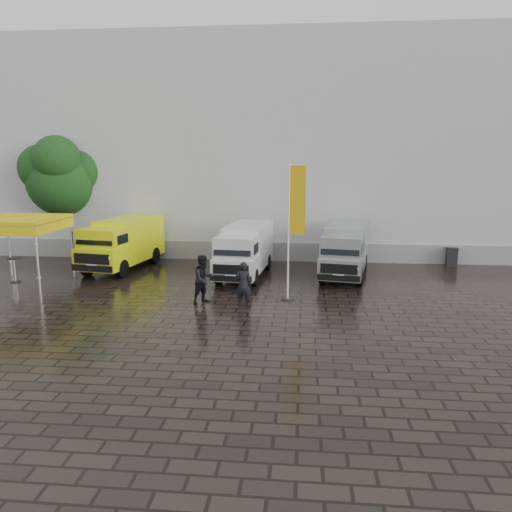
{
  "coord_description": "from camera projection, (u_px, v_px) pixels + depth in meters",
  "views": [
    {
      "loc": [
        0.52,
        -18.48,
        5.48
      ],
      "look_at": [
        -1.47,
        2.2,
        1.38
      ],
      "focal_mm": 35.0,
      "sensor_mm": 36.0,
      "label": 1
    }
  ],
  "objects": [
    {
      "name": "hall_plinth",
      "position": [
        331.0,
        253.0,
        26.63
      ],
      "size": [
        44.0,
        0.15,
        1.0
      ],
      "primitive_type": "cube",
      "color": "gray",
      "rests_on": "ground"
    },
    {
      "name": "van_yellow",
      "position": [
        122.0,
        245.0,
        24.73
      ],
      "size": [
        2.9,
        5.61,
        2.47
      ],
      "primitive_type": null,
      "rotation": [
        0.0,
        0.0,
        -0.16
      ],
      "color": "#E7F20C",
      "rests_on": "ground"
    },
    {
      "name": "tree",
      "position": [
        62.0,
        177.0,
        27.74
      ],
      "size": [
        3.85,
        3.96,
        6.91
      ],
      "color": "black",
      "rests_on": "ground"
    },
    {
      "name": "van_silver",
      "position": [
        345.0,
        251.0,
        23.28
      ],
      "size": [
        2.72,
        5.69,
        2.37
      ],
      "primitive_type": null,
      "rotation": [
        0.0,
        0.0,
        -0.17
      ],
      "color": "#9D9FA2",
      "rests_on": "ground"
    },
    {
      "name": "canopy_tent",
      "position": [
        19.0,
        222.0,
        21.41
      ],
      "size": [
        3.29,
        3.29,
        2.96
      ],
      "color": "silver",
      "rests_on": "ground"
    },
    {
      "name": "flagpole",
      "position": [
        293.0,
        223.0,
        19.01
      ],
      "size": [
        0.88,
        0.5,
        5.41
      ],
      "color": "black",
      "rests_on": "ground"
    },
    {
      "name": "ground",
      "position": [
        289.0,
        303.0,
        19.16
      ],
      "size": [
        120.0,
        120.0,
        0.0
      ],
      "primitive_type": "plane",
      "color": "black",
      "rests_on": "ground"
    },
    {
      "name": "wheelie_bin",
      "position": [
        452.0,
        257.0,
        25.71
      ],
      "size": [
        0.62,
        0.62,
        0.93
      ],
      "primitive_type": "cube",
      "rotation": [
        0.0,
        0.0,
        -0.12
      ],
      "color": "black",
      "rests_on": "ground"
    },
    {
      "name": "person_front",
      "position": [
        243.0,
        284.0,
        18.52
      ],
      "size": [
        0.64,
        0.44,
        1.71
      ],
      "primitive_type": "imported",
      "rotation": [
        0.0,
        0.0,
        3.18
      ],
      "color": "black",
      "rests_on": "ground"
    },
    {
      "name": "person_tent",
      "position": [
        204.0,
        279.0,
        18.99
      ],
      "size": [
        1.13,
        1.15,
        1.87
      ],
      "primitive_type": "imported",
      "rotation": [
        0.0,
        0.0,
        0.85
      ],
      "color": "black",
      "rests_on": "ground"
    },
    {
      "name": "cocktail_table",
      "position": [
        15.0,
        270.0,
        22.26
      ],
      "size": [
        0.6,
        0.6,
        1.09
      ],
      "primitive_type": "cylinder",
      "color": "black",
      "rests_on": "ground"
    },
    {
      "name": "van_white",
      "position": [
        245.0,
        252.0,
        23.24
      ],
      "size": [
        2.31,
        5.56,
        2.35
      ],
      "primitive_type": null,
      "rotation": [
        0.0,
        0.0,
        -0.09
      ],
      "color": "silver",
      "rests_on": "ground"
    },
    {
      "name": "exhibition_hall",
      "position": [
        327.0,
        150.0,
        33.43
      ],
      "size": [
        44.0,
        16.0,
        12.0
      ],
      "primitive_type": "cube",
      "color": "silver",
      "rests_on": "ground"
    }
  ]
}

